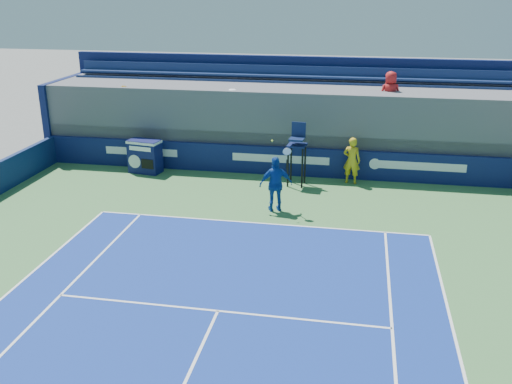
% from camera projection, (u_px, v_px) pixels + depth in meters
% --- Properties ---
extents(ball_person, '(0.74, 0.55, 1.86)m').
position_uv_depth(ball_person, '(352.00, 160.00, 22.34)').
color(ball_person, gold).
rests_on(ball_person, apron).
extents(back_hoarding, '(20.40, 0.21, 1.20)m').
position_uv_depth(back_hoarding, '(281.00, 161.00, 23.45)').
color(back_hoarding, '#0D1548').
rests_on(back_hoarding, ground).
extents(match_clock, '(1.42, 0.93, 1.40)m').
position_uv_depth(match_clock, '(145.00, 155.00, 23.71)').
color(match_clock, '#0E1347').
rests_on(match_clock, ground).
extents(umpire_chair, '(0.76, 0.76, 2.48)m').
position_uv_depth(umpire_chair, '(297.00, 148.00, 21.94)').
color(umpire_chair, black).
rests_on(umpire_chair, ground).
extents(tennis_player, '(1.23, 0.80, 2.57)m').
position_uv_depth(tennis_player, '(276.00, 184.00, 19.56)').
color(tennis_player, '#123E97').
rests_on(tennis_player, apron).
extents(stadium_seating, '(21.00, 4.05, 4.40)m').
position_uv_depth(stadium_seating, '(288.00, 121.00, 24.92)').
color(stadium_seating, '#4F4F54').
rests_on(stadium_seating, ground).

